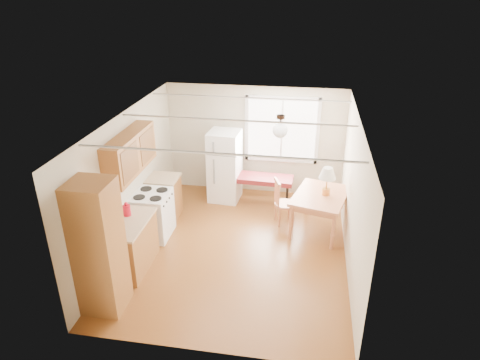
% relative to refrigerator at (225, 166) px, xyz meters
% --- Properties ---
extents(room_shell, '(4.60, 5.60, 2.62)m').
position_rel_refrigerator_xyz_m(room_shell, '(0.60, -1.96, 0.45)').
color(room_shell, '#5E3113').
rests_on(room_shell, ground).
extents(kitchen_run, '(0.65, 3.40, 2.20)m').
position_rel_refrigerator_xyz_m(kitchen_run, '(-1.11, -2.59, 0.04)').
color(kitchen_run, brown).
rests_on(kitchen_run, ground).
extents(window_unit, '(1.64, 0.05, 1.51)m').
position_rel_refrigerator_xyz_m(window_unit, '(1.20, 0.52, 0.75)').
color(window_unit, white).
rests_on(window_unit, room_shell).
extents(pendant_light, '(0.26, 0.26, 0.40)m').
position_rel_refrigerator_xyz_m(pendant_light, '(1.30, -1.56, 1.43)').
color(pendant_light, black).
rests_on(pendant_light, room_shell).
extents(refrigerator, '(0.71, 0.71, 1.61)m').
position_rel_refrigerator_xyz_m(refrigerator, '(0.00, 0.00, 0.00)').
color(refrigerator, white).
rests_on(refrigerator, ground).
extents(bench, '(1.39, 0.57, 0.63)m').
position_rel_refrigerator_xyz_m(bench, '(0.84, -0.05, -0.24)').
color(bench, maroon).
rests_on(bench, ground).
extents(dining_table, '(1.24, 1.47, 0.79)m').
position_rel_refrigerator_xyz_m(dining_table, '(2.10, -1.04, -0.11)').
color(dining_table, '#B96C47').
rests_on(dining_table, ground).
extents(chair, '(0.47, 0.46, 0.97)m').
position_rel_refrigerator_xyz_m(chair, '(1.33, -0.91, -0.25)').
color(chair, '#B96C47').
rests_on(chair, ground).
extents(table_lamp, '(0.33, 0.33, 0.57)m').
position_rel_refrigerator_xyz_m(table_lamp, '(2.20, -1.04, 0.40)').
color(table_lamp, '#C0863D').
rests_on(table_lamp, dining_table).
extents(coffee_maker, '(0.22, 0.26, 0.35)m').
position_rel_refrigerator_xyz_m(coffee_maker, '(-1.12, -3.28, 0.22)').
color(coffee_maker, black).
rests_on(coffee_maker, kitchen_run).
extents(kettle, '(0.13, 0.13, 0.25)m').
position_rel_refrigerator_xyz_m(kettle, '(-1.18, -2.60, 0.20)').
color(kettle, red).
rests_on(kettle, kitchen_run).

